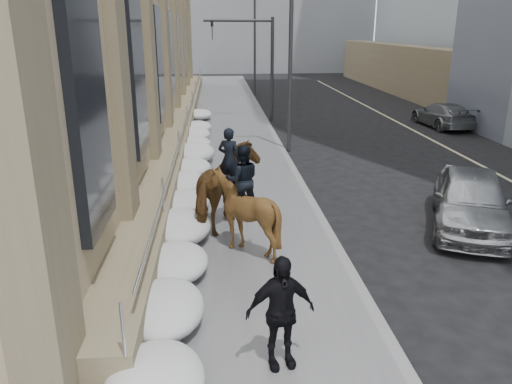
% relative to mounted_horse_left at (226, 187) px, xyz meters
% --- Properties ---
extents(ground, '(140.00, 140.00, 0.00)m').
position_rel_mounted_horse_left_xyz_m(ground, '(0.17, -4.74, -1.30)').
color(ground, black).
rests_on(ground, ground).
extents(sidewalk, '(5.00, 80.00, 0.12)m').
position_rel_mounted_horse_left_xyz_m(sidewalk, '(0.17, 5.26, -1.24)').
color(sidewalk, '#58585B').
rests_on(sidewalk, ground).
extents(curb, '(0.24, 80.00, 0.12)m').
position_rel_mounted_horse_left_xyz_m(curb, '(2.79, 5.26, -1.24)').
color(curb, slate).
rests_on(curb, ground).
extents(lane_line, '(0.15, 70.00, 0.01)m').
position_rel_mounted_horse_left_xyz_m(lane_line, '(10.67, 5.26, -1.29)').
color(lane_line, '#BFB78C').
rests_on(lane_line, ground).
extents(streetlight_mid, '(1.71, 0.24, 8.00)m').
position_rel_mounted_horse_left_xyz_m(streetlight_mid, '(2.91, 9.26, 3.28)').
color(streetlight_mid, '#2D2D30').
rests_on(streetlight_mid, ground).
extents(streetlight_far, '(1.71, 0.24, 8.00)m').
position_rel_mounted_horse_left_xyz_m(streetlight_far, '(2.91, 29.26, 3.28)').
color(streetlight_far, '#2D2D30').
rests_on(streetlight_far, ground).
extents(traffic_signal, '(4.10, 0.22, 6.00)m').
position_rel_mounted_horse_left_xyz_m(traffic_signal, '(2.24, 17.26, 2.71)').
color(traffic_signal, '#2D2D30').
rests_on(traffic_signal, ground).
extents(snow_bank, '(1.70, 18.10, 0.76)m').
position_rel_mounted_horse_left_xyz_m(snow_bank, '(-1.25, 3.37, -0.83)').
color(snow_bank, silver).
rests_on(snow_bank, sidewalk).
extents(mounted_horse_left, '(2.11, 2.94, 2.79)m').
position_rel_mounted_horse_left_xyz_m(mounted_horse_left, '(0.00, 0.00, 0.00)').
color(mounted_horse_left, '#422A13').
rests_on(mounted_horse_left, sidewalk).
extents(mounted_horse_right, '(1.75, 1.94, 2.67)m').
position_rel_mounted_horse_left_xyz_m(mounted_horse_right, '(0.37, -1.56, -0.06)').
color(mounted_horse_right, '#422B13').
rests_on(mounted_horse_right, sidewalk).
extents(pedestrian, '(1.22, 0.68, 1.96)m').
position_rel_mounted_horse_left_xyz_m(pedestrian, '(0.72, -6.06, -0.20)').
color(pedestrian, black).
rests_on(pedestrian, sidewalk).
extents(car_silver, '(3.75, 5.29, 1.67)m').
position_rel_mounted_horse_left_xyz_m(car_silver, '(6.87, -0.29, -0.46)').
color(car_silver, '#999BA0').
rests_on(car_silver, ground).
extents(car_grey, '(2.23, 4.89, 1.39)m').
position_rel_mounted_horse_left_xyz_m(car_grey, '(12.63, 14.38, -0.60)').
color(car_grey, slate).
rests_on(car_grey, ground).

